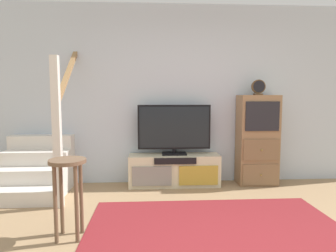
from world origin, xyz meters
TOP-DOWN VIEW (x-y plane):
  - back_wall at (0.00, 2.46)m, footprint 6.40×0.12m
  - area_rug at (0.00, 0.60)m, footprint 2.60×1.80m
  - media_console at (-0.30, 2.19)m, footprint 1.34×0.38m
  - television at (-0.30, 2.22)m, footprint 1.07×0.22m
  - side_cabinet at (0.96, 2.20)m, footprint 0.58×0.38m
  - desk_clock at (0.94, 2.19)m, footprint 0.20×0.08m
  - staircase at (-2.24, 2.20)m, footprint 1.00×1.36m
  - bar_stool_near at (-1.42, 0.60)m, footprint 0.34×0.34m

SIDE VIEW (x-z plane):
  - area_rug at x=0.00m, z-range 0.00..0.01m
  - media_console at x=-0.30m, z-range 0.00..0.47m
  - staircase at x=-2.24m, z-range -0.73..1.47m
  - bar_stool_near at x=-1.42m, z-range 0.18..0.93m
  - side_cabinet at x=0.96m, z-range 0.00..1.35m
  - television at x=-0.30m, z-range 0.49..1.23m
  - back_wall at x=0.00m, z-range 0.00..2.70m
  - desk_clock at x=0.94m, z-range 1.35..1.57m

